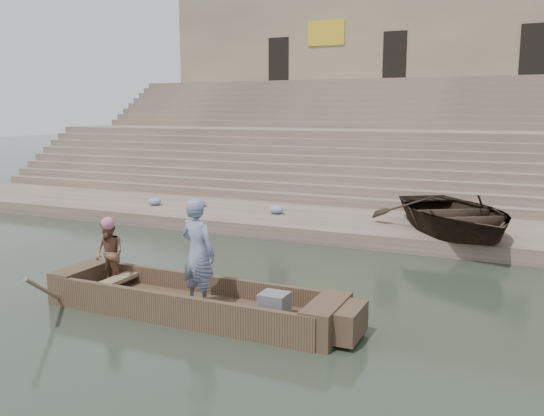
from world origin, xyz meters
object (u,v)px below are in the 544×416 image
Objects in this scene: television at (274,304)px; beached_rowboat at (454,214)px; rowing_man at (109,254)px; main_rowboat at (192,308)px; standing_man at (198,253)px.

television is 0.09× the size of beached_rowboat.
main_rowboat is at bearing 6.89° from rowing_man.
television is 7.56m from beached_rowboat.
standing_man is at bearing -145.93° from beached_rowboat.
standing_man reaches higher than main_rowboat.
rowing_man is 9.05m from beached_rowboat.
standing_man is 1.60m from television.
television is at bearing 0.00° from main_rowboat.
main_rowboat is at bearing -147.62° from beached_rowboat.
beached_rowboat is at bearing 63.39° from main_rowboat.
beached_rowboat is (5.63, 7.08, 0.04)m from rowing_man.
rowing_man is at bearing 177.13° from television.
television is (1.40, 0.10, -0.77)m from standing_man.
main_rowboat is at bearing 180.00° from television.
main_rowboat is 1.00× the size of beached_rowboat.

